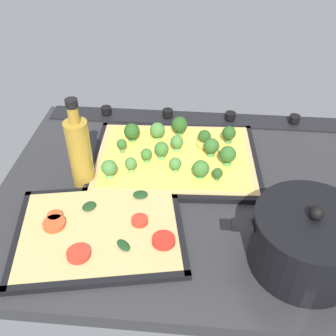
{
  "coord_description": "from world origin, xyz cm",
  "views": [
    {
      "loc": [
        0.45,
        64.55,
        56.42
      ],
      "look_at": [
        6.49,
        -2.64,
        3.07
      ],
      "focal_mm": 42.22,
      "sensor_mm": 36.0,
      "label": 1
    }
  ],
  "objects": [
    {
      "name": "oil_bottle",
      "position": [
        24.27,
        0.27,
        8.35
      ],
      "size": [
        4.87,
        4.87,
        20.4
      ],
      "color": "olive",
      "rests_on": "ground_plane"
    },
    {
      "name": "cooking_pot",
      "position": [
        -19.43,
        18.13,
        5.53
      ],
      "size": [
        26.0,
        19.17,
        13.36
      ],
      "color": "black",
      "rests_on": "ground_plane"
    },
    {
      "name": "veggie_pizza_back",
      "position": [
        17.36,
        14.84,
        1.07
      ],
      "size": [
        32.81,
        27.18,
        1.9
      ],
      "color": "tan",
      "rests_on": "baking_tray_back"
    },
    {
      "name": "broccoli_pizza",
      "position": [
        4.78,
        -9.61,
        2.18
      ],
      "size": [
        37.4,
        27.93,
        5.95
      ],
      "color": "tan",
      "rests_on": "baking_tray_front"
    },
    {
      "name": "baking_tray_front",
      "position": [
        5.0,
        -9.27,
        0.36
      ],
      "size": [
        39.92,
        30.45,
        1.3
      ],
      "color": "black",
      "rests_on": "ground_plane"
    },
    {
      "name": "baking_tray_back",
      "position": [
        17.47,
        14.74,
        0.37
      ],
      "size": [
        35.62,
        30.0,
        1.3
      ],
      "color": "black",
      "rests_on": "ground_plane"
    },
    {
      "name": "ground_plane",
      "position": [
        0.0,
        0.0,
        -1.5
      ],
      "size": [
        84.73,
        63.89,
        3.0
      ],
      "primitive_type": "cube",
      "color": "#28282B"
    },
    {
      "name": "stove_control_panel",
      "position": [
        -0.0,
        -28.44,
        0.54
      ],
      "size": [
        81.34,
        7.0,
        2.6
      ],
      "color": "black",
      "rests_on": "ground_plane"
    }
  ]
}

